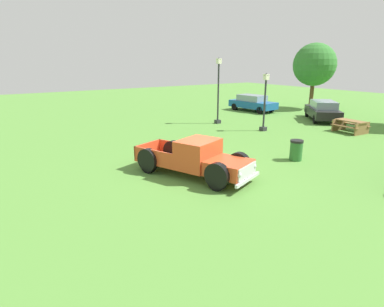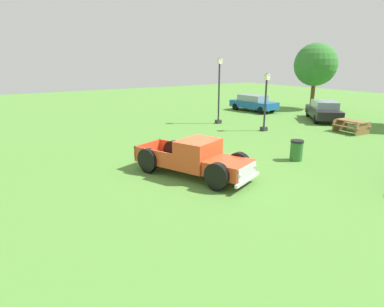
% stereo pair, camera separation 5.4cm
% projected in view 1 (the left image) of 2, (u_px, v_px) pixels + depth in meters
% --- Properties ---
extents(ground_plane, '(80.00, 80.00, 0.00)m').
position_uv_depth(ground_plane, '(200.00, 173.00, 13.43)').
color(ground_plane, '#548C38').
extents(pickup_truck_foreground, '(5.17, 3.36, 1.49)m').
position_uv_depth(pickup_truck_foreground, '(199.00, 160.00, 12.81)').
color(pickup_truck_foreground, '#D14723').
rests_on(pickup_truck_foreground, ground_plane).
extents(sedan_distant_a, '(4.54, 4.34, 1.49)m').
position_uv_depth(sedan_distant_a, '(323.00, 110.00, 24.87)').
color(sedan_distant_a, black).
rests_on(sedan_distant_a, ground_plane).
extents(sedan_distant_b, '(4.47, 2.24, 1.43)m').
position_uv_depth(sedan_distant_b, '(252.00, 103.00, 29.42)').
color(sedan_distant_b, '#195699').
rests_on(sedan_distant_b, ground_plane).
extents(lamp_post_near, '(0.36, 0.36, 4.62)m').
position_uv_depth(lamp_post_near, '(218.00, 90.00, 23.26)').
color(lamp_post_near, '#2D2D33').
rests_on(lamp_post_near, ground_plane).
extents(lamp_post_far, '(0.36, 0.36, 3.68)m').
position_uv_depth(lamp_post_far, '(265.00, 101.00, 20.91)').
color(lamp_post_far, '#2D2D33').
rests_on(lamp_post_far, ground_plane).
extents(picnic_table, '(1.88, 1.58, 0.78)m').
position_uv_depth(picnic_table, '(350.00, 125.00, 20.80)').
color(picnic_table, olive).
rests_on(picnic_table, ground_plane).
extents(trash_can, '(0.59, 0.59, 0.95)m').
position_uv_depth(trash_can, '(296.00, 150.00, 15.02)').
color(trash_can, '#2D6B2D').
rests_on(trash_can, ground_plane).
extents(oak_tree_west, '(3.84, 3.84, 5.95)m').
position_uv_depth(oak_tree_west, '(314.00, 65.00, 29.84)').
color(oak_tree_west, brown).
rests_on(oak_tree_west, ground_plane).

